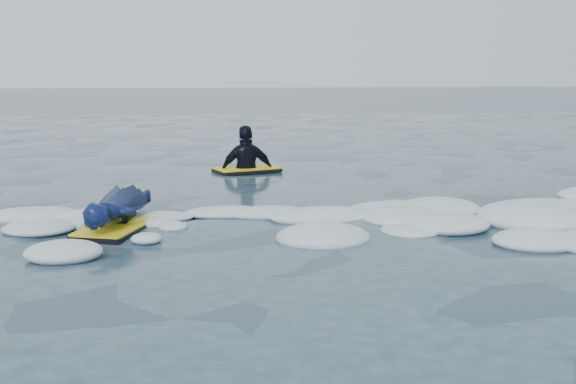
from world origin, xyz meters
name	(u,v)px	position (x,y,z in m)	size (l,w,h in m)	color
ground	(185,251)	(0.00, 0.00, 0.00)	(120.00, 120.00, 0.00)	#192D3C
foam_band	(187,228)	(0.00, 1.03, 0.00)	(12.00, 3.10, 0.30)	silver
prone_woman_unit	(117,209)	(-0.78, 1.11, 0.22)	(0.92, 1.73, 0.43)	black
waiting_rider_unit	(247,173)	(0.95, 5.38, -0.01)	(1.26, 0.96, 1.67)	black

